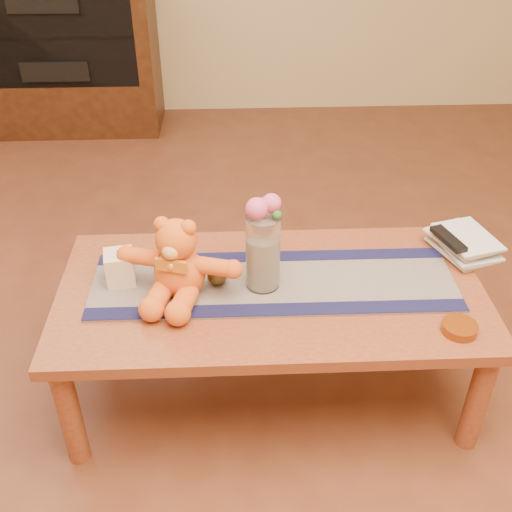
{
  "coord_description": "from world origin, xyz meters",
  "views": [
    {
      "loc": [
        -0.12,
        -1.57,
        1.68
      ],
      "look_at": [
        -0.05,
        0.0,
        0.58
      ],
      "focal_mm": 42.67,
      "sensor_mm": 36.0,
      "label": 1
    }
  ],
  "objects_px": {
    "teddy_bear": "(178,258)",
    "tv_remote": "(448,239)",
    "pillar_candle": "(120,267)",
    "amber_dish": "(459,328)",
    "glass_vase": "(263,252)",
    "bronze_ball": "(217,275)",
    "book_bottom": "(443,255)"
  },
  "relations": [
    {
      "from": "glass_vase",
      "to": "book_bottom",
      "type": "height_order",
      "value": "glass_vase"
    },
    {
      "from": "teddy_bear",
      "to": "glass_vase",
      "type": "xyz_separation_m",
      "value": [
        0.27,
        0.02,
        0.0
      ]
    },
    {
      "from": "teddy_bear",
      "to": "tv_remote",
      "type": "distance_m",
      "value": 0.92
    },
    {
      "from": "glass_vase",
      "to": "amber_dish",
      "type": "height_order",
      "value": "glass_vase"
    },
    {
      "from": "bronze_ball",
      "to": "book_bottom",
      "type": "xyz_separation_m",
      "value": [
        0.79,
        0.12,
        -0.03
      ]
    },
    {
      "from": "pillar_candle",
      "to": "tv_remote",
      "type": "height_order",
      "value": "pillar_candle"
    },
    {
      "from": "pillar_candle",
      "to": "book_bottom",
      "type": "relative_size",
      "value": 0.49
    },
    {
      "from": "teddy_bear",
      "to": "book_bottom",
      "type": "distance_m",
      "value": 0.93
    },
    {
      "from": "pillar_candle",
      "to": "tv_remote",
      "type": "xyz_separation_m",
      "value": [
        1.11,
        0.09,
        0.02
      ]
    },
    {
      "from": "glass_vase",
      "to": "amber_dish",
      "type": "bearing_deg",
      "value": -23.16
    },
    {
      "from": "book_bottom",
      "to": "tv_remote",
      "type": "distance_m",
      "value": 0.08
    },
    {
      "from": "pillar_candle",
      "to": "amber_dish",
      "type": "bearing_deg",
      "value": -15.41
    },
    {
      "from": "pillar_candle",
      "to": "amber_dish",
      "type": "height_order",
      "value": "pillar_candle"
    },
    {
      "from": "pillar_candle",
      "to": "glass_vase",
      "type": "bearing_deg",
      "value": -4.99
    },
    {
      "from": "teddy_bear",
      "to": "glass_vase",
      "type": "distance_m",
      "value": 0.27
    },
    {
      "from": "glass_vase",
      "to": "tv_remote",
      "type": "relative_size",
      "value": 1.62
    },
    {
      "from": "teddy_bear",
      "to": "tv_remote",
      "type": "height_order",
      "value": "teddy_bear"
    },
    {
      "from": "glass_vase",
      "to": "book_bottom",
      "type": "bearing_deg",
      "value": 12.1
    },
    {
      "from": "pillar_candle",
      "to": "bronze_ball",
      "type": "bearing_deg",
      "value": -4.87
    },
    {
      "from": "teddy_bear",
      "to": "amber_dish",
      "type": "relative_size",
      "value": 3.57
    },
    {
      "from": "teddy_bear",
      "to": "bronze_ball",
      "type": "relative_size",
      "value": 5.54
    },
    {
      "from": "pillar_candle",
      "to": "amber_dish",
      "type": "relative_size",
      "value": 1.03
    },
    {
      "from": "glass_vase",
      "to": "book_bottom",
      "type": "distance_m",
      "value": 0.67
    },
    {
      "from": "glass_vase",
      "to": "amber_dish",
      "type": "relative_size",
      "value": 2.44
    },
    {
      "from": "pillar_candle",
      "to": "glass_vase",
      "type": "height_order",
      "value": "glass_vase"
    },
    {
      "from": "book_bottom",
      "to": "tv_remote",
      "type": "xyz_separation_m",
      "value": [
        0.0,
        -0.01,
        0.07
      ]
    },
    {
      "from": "bronze_ball",
      "to": "tv_remote",
      "type": "bearing_deg",
      "value": 8.21
    },
    {
      "from": "book_bottom",
      "to": "amber_dish",
      "type": "height_order",
      "value": "amber_dish"
    },
    {
      "from": "book_bottom",
      "to": "amber_dish",
      "type": "relative_size",
      "value": 2.09
    },
    {
      "from": "pillar_candle",
      "to": "tv_remote",
      "type": "bearing_deg",
      "value": 4.5
    },
    {
      "from": "glass_vase",
      "to": "pillar_candle",
      "type": "bearing_deg",
      "value": 175.01
    },
    {
      "from": "book_bottom",
      "to": "pillar_candle",
      "type": "bearing_deg",
      "value": 164.47
    }
  ]
}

